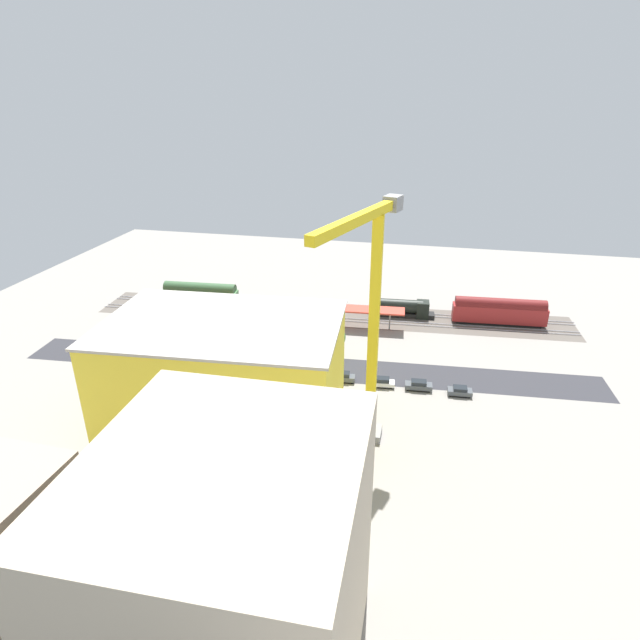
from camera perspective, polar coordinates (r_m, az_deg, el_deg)
name	(u,v)px	position (r m, az deg, el deg)	size (l,w,h in m)	color
ground_plane	(308,361)	(100.89, -1.31, -4.47)	(171.96, 171.96, 0.00)	gray
rail_bed	(331,315)	(121.17, 1.20, 0.59)	(107.47, 13.32, 0.01)	#5B544C
street_asphalt	(305,367)	(98.77, -1.64, -5.13)	(107.47, 9.00, 0.01)	#2D2D33
track_rails	(331,314)	(121.10, 1.21, 0.66)	(107.27, 13.62, 0.12)	#9E9EA8
platform_canopy_near	(265,304)	(116.39, -5.95, 1.74)	(60.84, 7.94, 4.51)	#C63D2D
locomotive	(403,308)	(121.14, 8.91, 1.28)	(14.61, 3.88, 5.37)	black
passenger_coach	(499,311)	(121.65, 18.83, 0.96)	(20.10, 4.34, 6.03)	black
freight_coach_far	(201,295)	(126.57, -12.78, 2.65)	(17.76, 4.15, 6.37)	black
parked_car_0	(460,391)	(93.05, 14.88, -7.48)	(4.15, 2.08, 1.59)	black
parked_car_1	(419,386)	(93.08, 10.61, -6.99)	(4.73, 2.12, 1.72)	black
parked_car_2	(382,383)	(93.06, 6.76, -6.74)	(4.36, 2.09, 1.70)	black
parked_car_3	(343,377)	(93.97, 2.48, -6.22)	(4.41, 2.14, 1.80)	black
parked_car_4	(304,373)	(95.24, -1.72, -5.75)	(4.23, 1.87, 1.87)	black
parked_car_5	(268,369)	(97.22, -5.66, -5.27)	(4.28, 2.23, 1.62)	black
parked_car_6	(228,364)	(99.68, -9.88, -4.75)	(4.76, 2.02, 1.62)	black
parked_car_7	(190,361)	(102.22, -13.85, -4.32)	(4.09, 2.02, 1.75)	black
construction_building	(225,376)	(80.42, -10.19, -5.95)	(33.41, 21.79, 16.78)	yellow
construction_roof_slab	(221,323)	(76.57, -10.65, -0.36)	(34.01, 22.39, 0.40)	#ADA89E
tower_crane	(370,316)	(70.09, 5.46, 0.48)	(8.30, 22.18, 34.99)	gray
box_truck_0	(230,360)	(99.22, -9.73, -4.30)	(9.90, 2.65, 3.24)	black
box_truck_1	(264,368)	(95.55, -6.08, -5.21)	(10.29, 2.88, 3.32)	black
street_tree_0	(164,319)	(111.01, -16.51, 0.11)	(5.03, 5.03, 7.55)	brown
street_tree_1	(333,337)	(99.58, 1.47, -1.89)	(4.61, 4.61, 6.95)	brown
street_tree_2	(185,316)	(108.44, -14.41, 0.39)	(6.11, 6.11, 9.14)	brown
street_tree_3	(143,316)	(114.30, -18.57, 0.40)	(4.31, 4.31, 6.96)	brown
traffic_light	(274,354)	(93.36, -5.00, -3.70)	(0.50, 0.36, 7.35)	#333333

